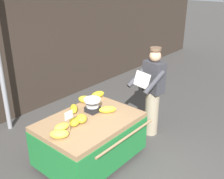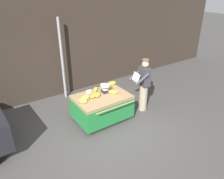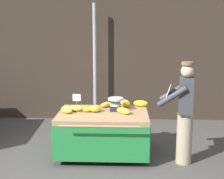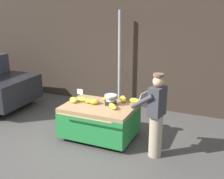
# 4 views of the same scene
# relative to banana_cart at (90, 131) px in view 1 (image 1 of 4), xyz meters

# --- Properties ---
(banana_cart) EXTENTS (1.60, 1.32, 0.78)m
(banana_cart) POSITION_rel_banana_cart_xyz_m (0.00, 0.00, 0.00)
(banana_cart) COLOR #93704C
(banana_cart) RESTS_ON ground
(weighing_scale) EXTENTS (0.28, 0.28, 0.23)m
(weighing_scale) POSITION_rel_banana_cart_xyz_m (0.22, 0.14, 0.33)
(weighing_scale) COLOR black
(weighing_scale) RESTS_ON banana_cart
(price_sign) EXTENTS (0.14, 0.01, 0.34)m
(price_sign) POSITION_rel_banana_cart_xyz_m (-0.45, -0.05, 0.46)
(price_sign) COLOR #997A51
(price_sign) RESTS_ON banana_cart
(banana_bunch_0) EXTENTS (0.26, 0.24, 0.10)m
(banana_bunch_0) POSITION_rel_banana_cart_xyz_m (-0.27, 0.05, 0.26)
(banana_bunch_0) COLOR gold
(banana_bunch_0) RESTS_ON banana_cart
(banana_bunch_1) EXTENTS (0.26, 0.33, 0.13)m
(banana_bunch_1) POSITION_rel_banana_cart_xyz_m (0.39, 0.46, 0.28)
(banana_bunch_1) COLOR yellow
(banana_bunch_1) RESTS_ON banana_cart
(banana_bunch_2) EXTENTS (0.25, 0.17, 0.11)m
(banana_bunch_2) POSITION_rel_banana_cart_xyz_m (-0.49, 0.08, 0.26)
(banana_bunch_2) COLOR yellow
(banana_bunch_2) RESTS_ON banana_cart
(banana_bunch_3) EXTENTS (0.27, 0.30, 0.10)m
(banana_bunch_3) POSITION_rel_banana_cart_xyz_m (0.03, 0.39, 0.26)
(banana_bunch_3) COLOR gold
(banana_bunch_3) RESTS_ON banana_cart
(banana_bunch_4) EXTENTS (0.29, 0.27, 0.11)m
(banana_bunch_4) POSITION_rel_banana_cart_xyz_m (0.36, -0.07, 0.27)
(banana_bunch_4) COLOR yellow
(banana_bunch_4) RESTS_ON banana_cart
(banana_bunch_5) EXTENTS (0.26, 0.27, 0.12)m
(banana_bunch_5) POSITION_rel_banana_cart_xyz_m (-0.14, 0.03, 0.27)
(banana_bunch_5) COLOR gold
(banana_bunch_5) RESTS_ON banana_cart
(banana_bunch_6) EXTENTS (0.30, 0.30, 0.12)m
(banana_bunch_6) POSITION_rel_banana_cart_xyz_m (-0.64, -0.05, 0.27)
(banana_bunch_6) COLOR yellow
(banana_bunch_6) RESTS_ON banana_cart
(banana_bunch_7) EXTENTS (0.30, 0.19, 0.12)m
(banana_bunch_7) POSITION_rel_banana_cart_xyz_m (0.68, 0.46, 0.27)
(banana_bunch_7) COLOR gold
(banana_bunch_7) RESTS_ON banana_cart
(vendor_person) EXTENTS (0.64, 0.59, 1.71)m
(vendor_person) POSITION_rel_banana_cart_xyz_m (1.37, -0.28, 0.30)
(vendor_person) COLOR gray
(vendor_person) RESTS_ON ground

